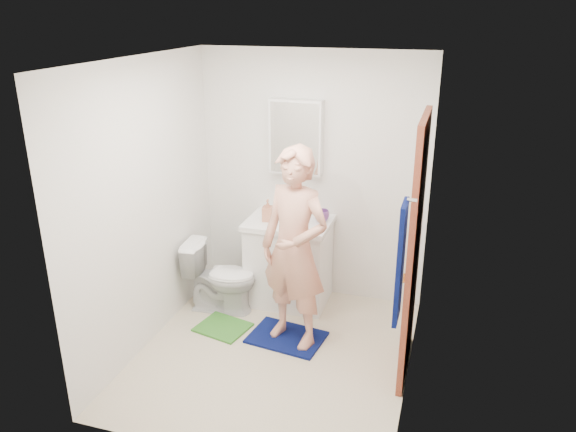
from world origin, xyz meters
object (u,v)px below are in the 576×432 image
object	(u,v)px
vanity_cabinet	(289,264)
man	(295,249)
medicine_cabinet	(296,137)
toothbrush_cup	(322,216)
toilet	(221,277)
towel	(400,263)
soap_dispenser	(268,210)

from	to	relation	value
vanity_cabinet	man	distance (m)	0.87
vanity_cabinet	medicine_cabinet	distance (m)	1.22
vanity_cabinet	medicine_cabinet	xyz separation A→B (m)	(0.00, 0.22, 1.20)
medicine_cabinet	toothbrush_cup	xyz separation A→B (m)	(0.30, -0.15, -0.70)
vanity_cabinet	toilet	xyz separation A→B (m)	(-0.57, -0.35, -0.06)
towel	man	bearing A→B (deg)	138.96
medicine_cabinet	man	xyz separation A→B (m)	(0.26, -0.91, -0.72)
towel	toilet	size ratio (longest dim) A/B	1.17
vanity_cabinet	toilet	bearing A→B (deg)	-148.36
vanity_cabinet	man	world-z (taller)	man
toilet	soap_dispenser	bearing A→B (deg)	-58.62
medicine_cabinet	towel	xyz separation A→B (m)	(1.18, -1.71, -0.35)
medicine_cabinet	toilet	distance (m)	1.50
vanity_cabinet	toothbrush_cup	size ratio (longest dim) A/B	5.82
toothbrush_cup	man	xyz separation A→B (m)	(-0.04, -0.75, -0.02)
medicine_cabinet	towel	world-z (taller)	medicine_cabinet
toilet	man	world-z (taller)	man
medicine_cabinet	soap_dispenser	xyz separation A→B (m)	(-0.19, -0.29, -0.65)
soap_dispenser	toothbrush_cup	world-z (taller)	soap_dispenser
soap_dispenser	man	xyz separation A→B (m)	(0.44, -0.61, -0.07)
soap_dispenser	toothbrush_cup	distance (m)	0.51
toothbrush_cup	toilet	bearing A→B (deg)	-154.07
toothbrush_cup	soap_dispenser	bearing A→B (deg)	-163.98
vanity_cabinet	toilet	world-z (taller)	vanity_cabinet
toilet	toothbrush_cup	bearing A→B (deg)	-69.20
man	toilet	bearing A→B (deg)	177.23
vanity_cabinet	man	bearing A→B (deg)	-69.41
towel	vanity_cabinet	bearing A→B (deg)	128.47
soap_dispenser	medicine_cabinet	bearing A→B (deg)	57.49
toilet	soap_dispenser	size ratio (longest dim) A/B	3.26
toothbrush_cup	towel	bearing A→B (deg)	-60.53
medicine_cabinet	man	world-z (taller)	medicine_cabinet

